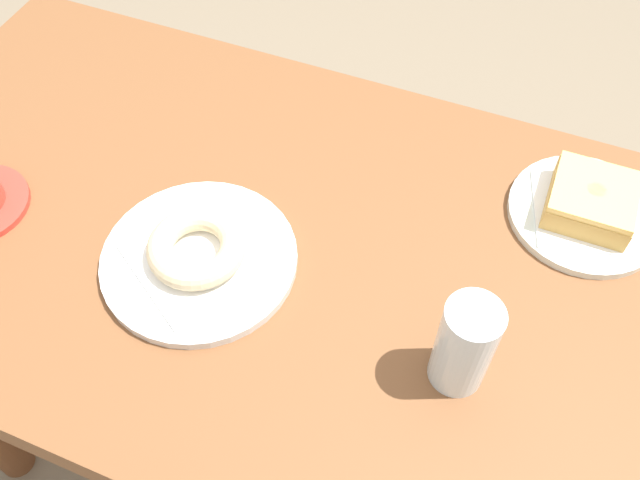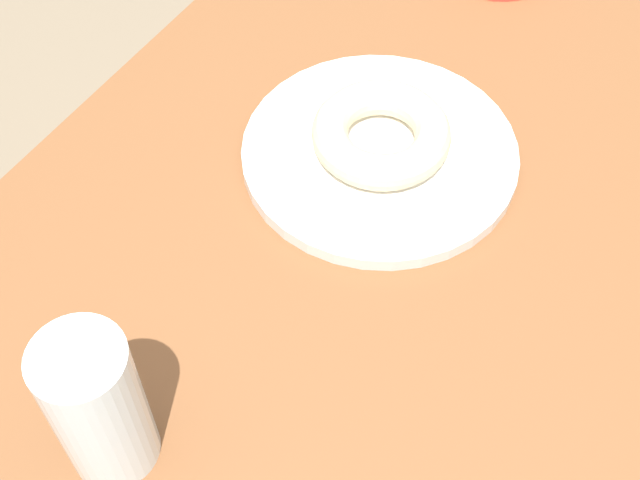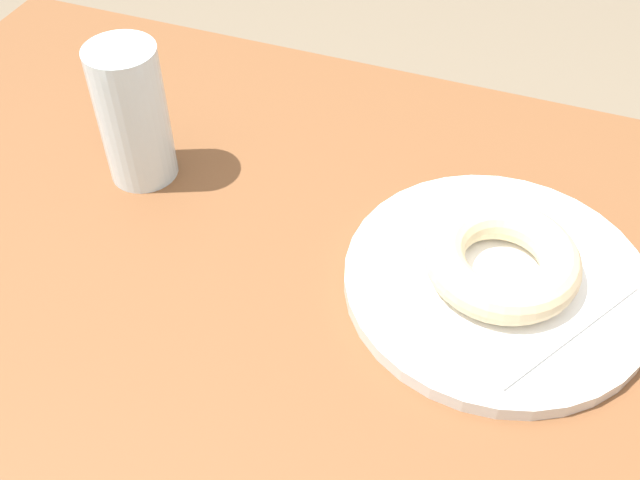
% 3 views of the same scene
% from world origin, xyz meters
% --- Properties ---
extents(table, '(1.13, 0.65, 0.73)m').
position_xyz_m(table, '(0.00, 0.00, 0.62)').
color(table, brown).
rests_on(table, ground_plane).
extents(plate_sugar_ring, '(0.24, 0.24, 0.01)m').
position_xyz_m(plate_sugar_ring, '(-0.05, -0.06, 0.73)').
color(plate_sugar_ring, silver).
rests_on(plate_sugar_ring, table).
extents(napkin_sugar_ring, '(0.20, 0.20, 0.00)m').
position_xyz_m(napkin_sugar_ring, '(-0.05, -0.06, 0.74)').
color(napkin_sugar_ring, white).
rests_on(napkin_sugar_ring, plate_sugar_ring).
extents(donut_sugar_ring, '(0.12, 0.12, 0.03)m').
position_xyz_m(donut_sugar_ring, '(-0.05, -0.06, 0.76)').
color(donut_sugar_ring, beige).
rests_on(donut_sugar_ring, napkin_sugar_ring).
extents(water_glass, '(0.06, 0.06, 0.13)m').
position_xyz_m(water_glass, '(0.28, -0.09, 0.79)').
color(water_glass, silver).
rests_on(water_glass, table).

